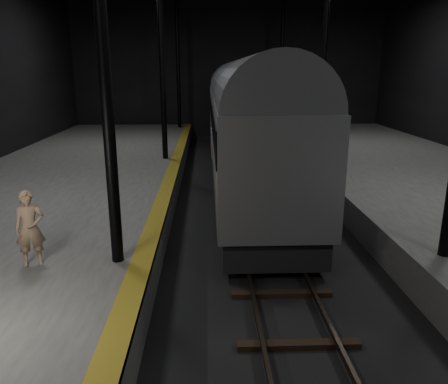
{
  "coord_description": "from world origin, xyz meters",
  "views": [
    {
      "loc": [
        -1.73,
        -13.28,
        5.2
      ],
      "look_at": [
        -1.29,
        -1.88,
        2.0
      ],
      "focal_mm": 35.0,
      "sensor_mm": 36.0,
      "label": 1
    }
  ],
  "objects": [
    {
      "name": "tactile_strip",
      "position": [
        -3.25,
        0.0,
        1.0
      ],
      "size": [
        0.5,
        43.8,
        0.01
      ],
      "primitive_type": "cube",
      "color": "#856118",
      "rests_on": "platform_left"
    },
    {
      "name": "platform_left",
      "position": [
        -7.5,
        0.0,
        0.5
      ],
      "size": [
        9.0,
        43.8,
        1.0
      ],
      "primitive_type": "cube",
      "color": "#4C4C4A",
      "rests_on": "ground"
    },
    {
      "name": "ground",
      "position": [
        0.0,
        0.0,
        0.0
      ],
      "size": [
        44.0,
        44.0,
        0.0
      ],
      "primitive_type": "plane",
      "color": "black",
      "rests_on": "ground"
    },
    {
      "name": "train",
      "position": [
        -0.0,
        6.87,
        3.1
      ],
      "size": [
        3.11,
        20.76,
        5.55
      ],
      "color": "#A3A5AB",
      "rests_on": "ground"
    },
    {
      "name": "woman",
      "position": [
        -5.63,
        -4.14,
        1.85
      ],
      "size": [
        0.72,
        0.58,
        1.7
      ],
      "primitive_type": "imported",
      "rotation": [
        0.0,
        0.0,
        0.31
      ],
      "color": "tan",
      "rests_on": "platform_left"
    },
    {
      "name": "track",
      "position": [
        0.0,
        0.0,
        0.07
      ],
      "size": [
        2.4,
        43.0,
        0.24
      ],
      "color": "#3F3328",
      "rests_on": "ground"
    }
  ]
}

